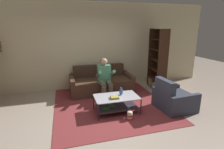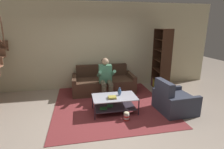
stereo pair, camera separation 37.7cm
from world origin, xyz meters
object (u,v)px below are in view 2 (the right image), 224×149
(coffee_table, at_px, (114,102))
(couch, at_px, (103,83))
(popcorn_tub, at_px, (126,116))
(person_seated_center, at_px, (106,77))
(book_stack, at_px, (112,97))
(armchair, at_px, (174,101))
(bookshelf, at_px, (162,67))
(vase, at_px, (120,92))

(coffee_table, bearing_deg, couch, 91.98)
(coffee_table, distance_m, popcorn_tub, 0.53)
(person_seated_center, xyz_separation_m, book_stack, (-0.02, -1.06, -0.22))
(person_seated_center, xyz_separation_m, popcorn_tub, (0.24, -1.42, -0.56))
(book_stack, distance_m, armchair, 1.58)
(book_stack, height_order, bookshelf, bookshelf)
(armchair, bearing_deg, vase, 166.92)
(person_seated_center, relative_size, coffee_table, 1.11)
(couch, distance_m, coffee_table, 1.52)
(person_seated_center, relative_size, vase, 6.12)
(book_stack, xyz_separation_m, popcorn_tub, (0.26, -0.36, -0.34))
(vase, bearing_deg, person_seated_center, 102.76)
(bookshelf, height_order, armchair, bookshelf)
(armchair, distance_m, popcorn_tub, 1.33)
(armchair, bearing_deg, bookshelf, 74.88)
(couch, height_order, popcorn_tub, couch)
(vase, relative_size, bookshelf, 0.10)
(bookshelf, distance_m, armchair, 1.74)
(person_seated_center, distance_m, bookshelf, 2.02)
(person_seated_center, height_order, coffee_table, person_seated_center)
(couch, bearing_deg, coffee_table, -88.02)
(vase, bearing_deg, popcorn_tub, -85.53)
(popcorn_tub, bearing_deg, armchair, 9.39)
(coffee_table, relative_size, armchair, 1.16)
(armchair, bearing_deg, couch, 131.24)
(couch, distance_m, popcorn_tub, 2.00)
(popcorn_tub, bearing_deg, person_seated_center, 99.73)
(couch, xyz_separation_m, vase, (0.20, -1.45, 0.22))
(couch, height_order, person_seated_center, person_seated_center)
(coffee_table, relative_size, popcorn_tub, 5.16)
(person_seated_center, distance_m, coffee_table, 1.04)
(person_seated_center, relative_size, armchair, 1.29)
(coffee_table, height_order, popcorn_tub, coffee_table)
(coffee_table, xyz_separation_m, vase, (0.15, 0.07, 0.23))
(vase, relative_size, armchair, 0.21)
(person_seated_center, xyz_separation_m, coffee_table, (0.05, -0.96, -0.38))
(coffee_table, distance_m, book_stack, 0.21)
(bookshelf, bearing_deg, couch, 175.52)
(bookshelf, bearing_deg, person_seated_center, -168.59)
(coffee_table, height_order, armchair, armchair)
(vase, bearing_deg, couch, 97.97)
(person_seated_center, distance_m, book_stack, 1.09)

